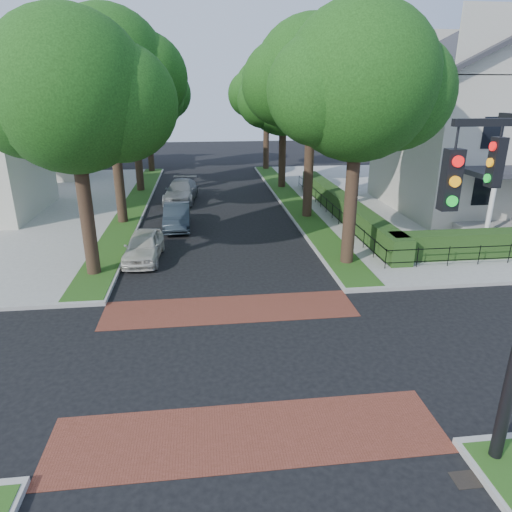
{
  "coord_description": "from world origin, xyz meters",
  "views": [
    {
      "loc": [
        -0.83,
        -11.55,
        7.43
      ],
      "look_at": [
        1.07,
        4.29,
        1.6
      ],
      "focal_mm": 32.0,
      "sensor_mm": 36.0,
      "label": 1
    }
  ],
  "objects": [
    {
      "name": "storm_drain",
      "position": [
        4.3,
        -5.0,
        0.01
      ],
      "size": [
        0.65,
        0.45,
        0.01
      ],
      "primitive_type": "cube",
      "color": "black",
      "rests_on": "ground"
    },
    {
      "name": "grass_strip_nw",
      "position": [
        -5.4,
        19.1,
        0.16
      ],
      "size": [
        1.6,
        29.8,
        0.02
      ],
      "primitive_type": "cube",
      "color": "#274E16",
      "rests_on": "sidewalk_nw"
    },
    {
      "name": "crosswalk_near",
      "position": [
        0.0,
        -3.2,
        0.01
      ],
      "size": [
        9.0,
        2.2,
        0.01
      ],
      "primitive_type": "cube",
      "color": "brown",
      "rests_on": "ground"
    },
    {
      "name": "parked_car_rear",
      "position": [
        -2.3,
        20.55,
        0.72
      ],
      "size": [
        2.55,
        5.18,
        1.45
      ],
      "primitive_type": "imported",
      "rotation": [
        0.0,
        0.0,
        -0.11
      ],
      "color": "slate",
      "rests_on": "ground"
    },
    {
      "name": "house_victorian",
      "position": [
        17.51,
        15.92,
        6.02
      ],
      "size": [
        13.0,
        13.05,
        12.48
      ],
      "color": "beige",
      "rests_on": "sidewalk_ne"
    },
    {
      "name": "sidewalk_ne",
      "position": [
        19.5,
        19.0,
        0.07
      ],
      "size": [
        30.0,
        30.0,
        0.15
      ],
      "primitive_type": "cube",
      "color": "gray",
      "rests_on": "ground"
    },
    {
      "name": "tree_right_near",
      "position": [
        5.6,
        7.24,
        7.63
      ],
      "size": [
        7.75,
        6.67,
        10.66
      ],
      "color": "black",
      "rests_on": "sidewalk_ne"
    },
    {
      "name": "tree_left_far",
      "position": [
        -5.4,
        24.22,
        7.12
      ],
      "size": [
        7.0,
        6.02,
        9.86
      ],
      "color": "black",
      "rests_on": "sidewalk_nw"
    },
    {
      "name": "tree_left_near",
      "position": [
        -5.4,
        7.23,
        7.27
      ],
      "size": [
        7.5,
        6.45,
        10.2
      ],
      "color": "black",
      "rests_on": "sidewalk_nw"
    },
    {
      "name": "house_left_far",
      "position": [
        -15.49,
        31.99,
        5.04
      ],
      "size": [
        10.0,
        9.0,
        10.14
      ],
      "color": "beige",
      "rests_on": "sidewalk_nw"
    },
    {
      "name": "parked_car_front",
      "position": [
        -3.6,
        8.76,
        0.67
      ],
      "size": [
        1.75,
        3.98,
        1.33
      ],
      "primitive_type": "imported",
      "rotation": [
        0.0,
        0.0,
        -0.05
      ],
      "color": "beige",
      "rests_on": "ground"
    },
    {
      "name": "tree_right_mid",
      "position": [
        5.61,
        15.25,
        7.99
      ],
      "size": [
        8.25,
        7.09,
        11.22
      ],
      "color": "black",
      "rests_on": "sidewalk_ne"
    },
    {
      "name": "tree_left_back",
      "position": [
        -5.4,
        33.24,
        7.41
      ],
      "size": [
        7.75,
        6.66,
        10.44
      ],
      "color": "black",
      "rests_on": "sidewalk_nw"
    },
    {
      "name": "crosswalk_far",
      "position": [
        0.0,
        3.2,
        0.01
      ],
      "size": [
        9.0,
        2.2,
        0.01
      ],
      "primitive_type": "cube",
      "color": "brown",
      "rests_on": "ground"
    },
    {
      "name": "hedge_main_road",
      "position": [
        7.7,
        15.0,
        0.75
      ],
      "size": [
        1.0,
        18.0,
        1.2
      ],
      "primitive_type": "cube",
      "color": "#214317",
      "rests_on": "sidewalk_ne"
    },
    {
      "name": "fence_main_road",
      "position": [
        6.9,
        15.0,
        0.6
      ],
      "size": [
        0.06,
        18.0,
        0.9
      ],
      "primitive_type": null,
      "color": "black",
      "rests_on": "sidewalk_ne"
    },
    {
      "name": "parked_car_middle",
      "position": [
        -2.3,
        13.83,
        0.68
      ],
      "size": [
        1.51,
        4.15,
        1.36
      ],
      "primitive_type": "imported",
      "rotation": [
        0.0,
        0.0,
        0.02
      ],
      "color": "#1F282F",
      "rests_on": "ground"
    },
    {
      "name": "ground",
      "position": [
        0.0,
        0.0,
        0.0
      ],
      "size": [
        120.0,
        120.0,
        0.0
      ],
      "primitive_type": "plane",
      "color": "black",
      "rests_on": "ground"
    },
    {
      "name": "tree_right_back",
      "position": [
        5.6,
        33.23,
        7.27
      ],
      "size": [
        7.5,
        6.45,
        10.2
      ],
      "color": "black",
      "rests_on": "sidewalk_ne"
    },
    {
      "name": "grass_strip_ne",
      "position": [
        5.4,
        19.1,
        0.16
      ],
      "size": [
        1.6,
        29.8,
        0.02
      ],
      "primitive_type": "cube",
      "color": "#274E16",
      "rests_on": "sidewalk_ne"
    },
    {
      "name": "tree_right_far",
      "position": [
        5.6,
        24.22,
        6.91
      ],
      "size": [
        7.25,
        6.23,
        9.74
      ],
      "color": "black",
      "rests_on": "sidewalk_ne"
    },
    {
      "name": "tree_left_mid",
      "position": [
        -5.39,
        15.24,
        8.34
      ],
      "size": [
        8.0,
        6.88,
        11.48
      ],
      "color": "black",
      "rests_on": "sidewalk_nw"
    }
  ]
}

